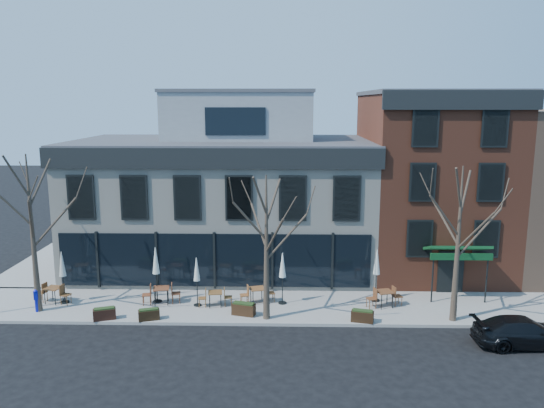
{
  "coord_description": "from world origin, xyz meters",
  "views": [
    {
      "loc": [
        3.81,
        -28.13,
        10.48
      ],
      "look_at": [
        3.13,
        2.0,
        4.68
      ],
      "focal_mm": 35.0,
      "sensor_mm": 36.0,
      "label": 1
    }
  ],
  "objects_px": {
    "cafe_set_0": "(54,293)",
    "umbrella_0": "(62,267)",
    "call_box": "(36,300)",
    "parked_sedan": "(524,332)"
  },
  "relations": [
    {
      "from": "cafe_set_0",
      "to": "umbrella_0",
      "type": "xyz_separation_m",
      "value": [
        0.55,
        0.03,
        1.42
      ]
    },
    {
      "from": "call_box",
      "to": "parked_sedan",
      "type": "bearing_deg",
      "value": -7.38
    },
    {
      "from": "call_box",
      "to": "umbrella_0",
      "type": "distance_m",
      "value": 2.02
    },
    {
      "from": "parked_sedan",
      "to": "call_box",
      "type": "xyz_separation_m",
      "value": [
        -22.86,
        2.96,
        0.15
      ]
    },
    {
      "from": "umbrella_0",
      "to": "parked_sedan",
      "type": "bearing_deg",
      "value": -10.83
    },
    {
      "from": "parked_sedan",
      "to": "cafe_set_0",
      "type": "distance_m",
      "value": 22.91
    },
    {
      "from": "parked_sedan",
      "to": "call_box",
      "type": "height_order",
      "value": "call_box"
    },
    {
      "from": "parked_sedan",
      "to": "umbrella_0",
      "type": "bearing_deg",
      "value": 76.44
    },
    {
      "from": "call_box",
      "to": "cafe_set_0",
      "type": "relative_size",
      "value": 0.6
    },
    {
      "from": "parked_sedan",
      "to": "umbrella_0",
      "type": "height_order",
      "value": "umbrella_0"
    }
  ]
}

